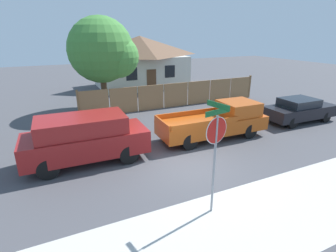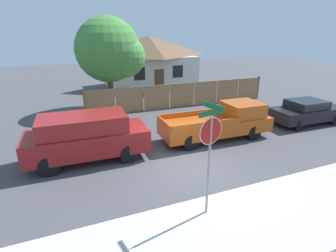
{
  "view_description": "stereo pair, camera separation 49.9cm",
  "coord_description": "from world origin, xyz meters",
  "px_view_note": "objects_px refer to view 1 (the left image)",
  "views": [
    {
      "loc": [
        -4.77,
        -8.17,
        5.13
      ],
      "look_at": [
        -0.61,
        0.73,
        1.6
      ],
      "focal_mm": 28.0,
      "sensor_mm": 36.0,
      "label": 1
    },
    {
      "loc": [
        -4.31,
        -8.37,
        5.13
      ],
      "look_at": [
        -0.61,
        0.73,
        1.6
      ],
      "focal_mm": 28.0,
      "sensor_mm": 36.0,
      "label": 2
    }
  ],
  "objects_px": {
    "stop_sign": "(216,141)",
    "oak_tree": "(104,51)",
    "parked_sedan": "(299,110)",
    "red_suv": "(85,138)",
    "orange_pickup": "(218,121)",
    "house": "(140,61)"
  },
  "relations": [
    {
      "from": "house",
      "to": "stop_sign",
      "type": "bearing_deg",
      "value": -103.44
    },
    {
      "from": "house",
      "to": "orange_pickup",
      "type": "bearing_deg",
      "value": -94.02
    },
    {
      "from": "oak_tree",
      "to": "red_suv",
      "type": "distance_m",
      "value": 8.55
    },
    {
      "from": "red_suv",
      "to": "orange_pickup",
      "type": "relative_size",
      "value": 0.88
    },
    {
      "from": "parked_sedan",
      "to": "stop_sign",
      "type": "relative_size",
      "value": 1.31
    },
    {
      "from": "oak_tree",
      "to": "stop_sign",
      "type": "xyz_separation_m",
      "value": [
        0.24,
        -12.52,
        -1.62
      ]
    },
    {
      "from": "oak_tree",
      "to": "red_suv",
      "type": "xyz_separation_m",
      "value": [
        -2.65,
        -7.61,
        -2.86
      ]
    },
    {
      "from": "stop_sign",
      "to": "oak_tree",
      "type": "bearing_deg",
      "value": 79.82
    },
    {
      "from": "oak_tree",
      "to": "orange_pickup",
      "type": "xyz_separation_m",
      "value": [
        3.86,
        -7.61,
        -3.08
      ]
    },
    {
      "from": "oak_tree",
      "to": "stop_sign",
      "type": "height_order",
      "value": "oak_tree"
    },
    {
      "from": "orange_pickup",
      "to": "stop_sign",
      "type": "distance_m",
      "value": 6.27
    },
    {
      "from": "house",
      "to": "oak_tree",
      "type": "relative_size",
      "value": 1.42
    },
    {
      "from": "stop_sign",
      "to": "house",
      "type": "bearing_deg",
      "value": 65.31
    },
    {
      "from": "oak_tree",
      "to": "orange_pickup",
      "type": "height_order",
      "value": "oak_tree"
    },
    {
      "from": "house",
      "to": "red_suv",
      "type": "height_order",
      "value": "house"
    },
    {
      "from": "oak_tree",
      "to": "parked_sedan",
      "type": "bearing_deg",
      "value": -37.81
    },
    {
      "from": "parked_sedan",
      "to": "stop_sign",
      "type": "distance_m",
      "value": 10.87
    },
    {
      "from": "house",
      "to": "parked_sedan",
      "type": "relative_size",
      "value": 1.98
    },
    {
      "from": "orange_pickup",
      "to": "stop_sign",
      "type": "xyz_separation_m",
      "value": [
        -3.63,
        -4.91,
        1.46
      ]
    },
    {
      "from": "oak_tree",
      "to": "red_suv",
      "type": "bearing_deg",
      "value": -109.21
    },
    {
      "from": "oak_tree",
      "to": "orange_pickup",
      "type": "relative_size",
      "value": 1.1
    },
    {
      "from": "oak_tree",
      "to": "stop_sign",
      "type": "distance_m",
      "value": 12.63
    }
  ]
}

